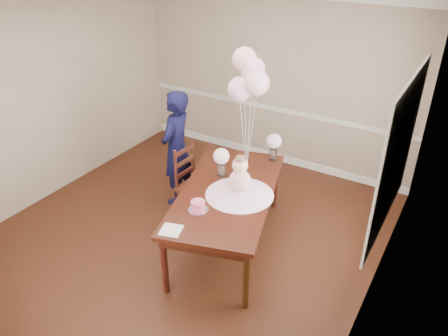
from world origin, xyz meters
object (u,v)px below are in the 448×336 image
dining_table_top (227,192)px  woman (176,148)px  dining_chair_seat (197,188)px  birthday_cake (198,205)px

dining_table_top → woman: size_ratio=1.27×
dining_chair_seat → woman: size_ratio=0.27×
birthday_cake → dining_chair_seat: 1.06m
woman → dining_table_top: bearing=57.2°
birthday_cake → dining_chair_seat: size_ratio=0.36×
birthday_cake → woman: bearing=135.6°
dining_chair_seat → woman: (-0.46, 0.20, 0.37)m
birthday_cake → woman: (-1.03, 1.01, -0.02)m
dining_table_top → dining_chair_seat: dining_table_top is taller
birthday_cake → dining_table_top: bearing=82.5°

